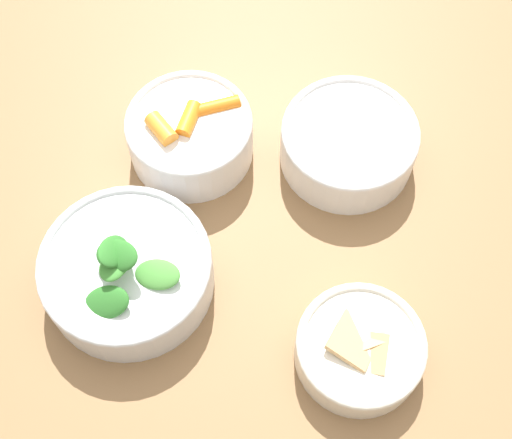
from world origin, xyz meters
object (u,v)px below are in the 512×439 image
Objects in this scene: bowl_carrots at (190,134)px; bowl_beans_hotdog at (348,144)px; bowl_cookies at (360,349)px; bowl_greens at (127,271)px.

bowl_carrots is 0.20m from bowl_beans_hotdog.
bowl_carrots is 0.92× the size of bowl_beans_hotdog.
bowl_carrots is at bearing 126.31° from bowl_cookies.
bowl_cookies is at bearing -53.69° from bowl_carrots.
bowl_cookies is (0.20, -0.27, -0.01)m from bowl_carrots.
bowl_greens is at bearing -145.81° from bowl_beans_hotdog.
bowl_greens is (-0.06, -0.18, -0.00)m from bowl_carrots.
bowl_carrots reaches higher than bowl_beans_hotdog.
bowl_beans_hotdog is (0.26, 0.17, -0.00)m from bowl_greens.
bowl_cookies is at bearing -18.19° from bowl_greens.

